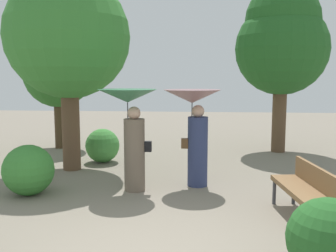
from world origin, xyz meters
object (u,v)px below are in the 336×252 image
(tree_near_left, at_px, (58,67))
(tree_mid_left, at_px, (68,25))
(tree_near_right, at_px, (282,40))
(person_right, at_px, (194,118))
(person_left, at_px, (131,120))
(park_bench, at_px, (305,186))

(tree_near_left, xyz_separation_m, tree_mid_left, (1.30, -2.70, 0.87))
(tree_mid_left, bearing_deg, tree_near_right, 26.79)
(person_right, bearing_deg, tree_mid_left, 64.71)
(person_left, relative_size, tree_near_left, 0.52)
(tree_near_left, bearing_deg, tree_near_right, -0.06)
(person_right, relative_size, park_bench, 1.25)
(park_bench, distance_m, tree_near_right, 6.15)
(person_left, relative_size, tree_mid_left, 0.39)
(park_bench, bearing_deg, tree_near_right, 166.04)
(person_left, relative_size, tree_near_right, 0.40)
(park_bench, bearing_deg, person_left, -119.62)
(person_left, xyz_separation_m, tree_near_right, (3.61, 4.24, 1.87))
(person_right, relative_size, tree_near_left, 0.52)
(tree_near_right, xyz_separation_m, tree_mid_left, (-5.33, -2.69, 0.13))
(tree_mid_left, bearing_deg, person_right, -20.94)
(person_left, distance_m, tree_near_left, 5.34)
(person_left, height_order, tree_mid_left, tree_mid_left)
(person_right, distance_m, tree_near_right, 4.88)
(tree_near_left, relative_size, tree_near_right, 0.77)
(person_left, xyz_separation_m, person_right, (1.20, 0.44, 0.01))
(person_left, xyz_separation_m, tree_mid_left, (-1.72, 1.55, 2.00))
(park_bench, xyz_separation_m, tree_near_right, (0.66, 5.47, 2.73))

